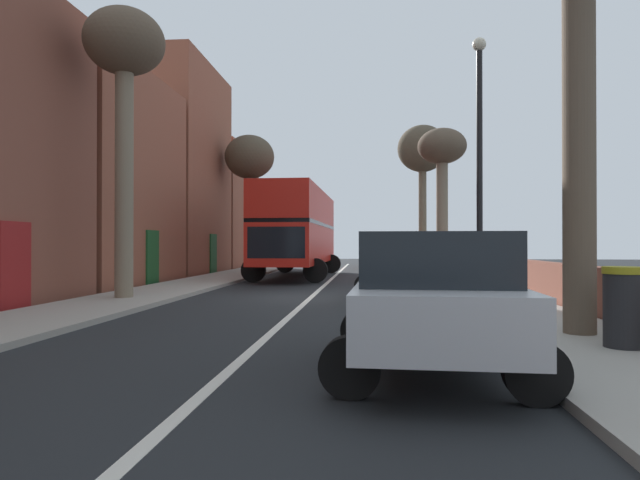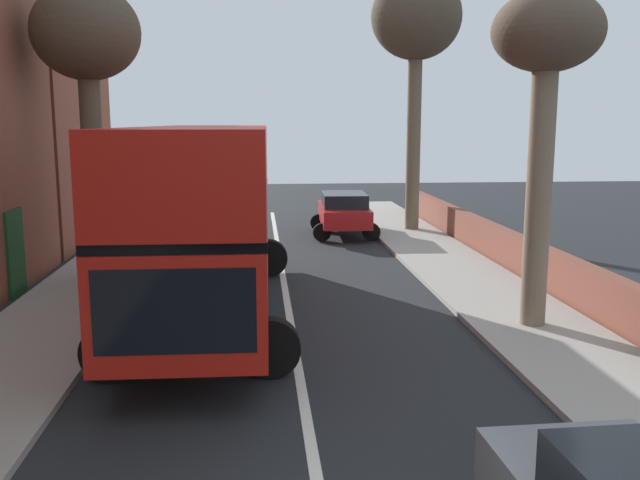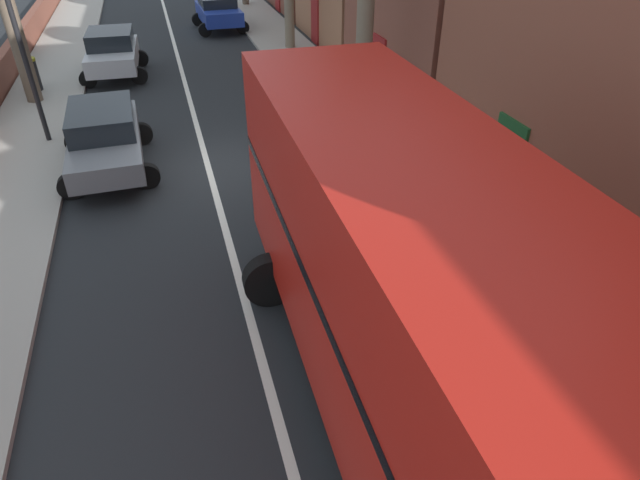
{
  "view_description": "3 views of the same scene",
  "coord_description": "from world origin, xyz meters",
  "px_view_note": "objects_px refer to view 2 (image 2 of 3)",
  "views": [
    {
      "loc": [
        1.75,
        -15.93,
        1.58
      ],
      "look_at": [
        -0.04,
        3.35,
        1.72
      ],
      "focal_mm": 30.61,
      "sensor_mm": 36.0,
      "label": 1
    },
    {
      "loc": [
        -0.64,
        -4.84,
        4.16
      ],
      "look_at": [
        0.34,
        5.94,
        2.3
      ],
      "focal_mm": 38.7,
      "sensor_mm": 36.0,
      "label": 2
    },
    {
      "loc": [
        0.84,
        13.64,
        6.49
      ],
      "look_at": [
        -1.47,
        5.8,
        1.03
      ],
      "focal_mm": 30.32,
      "sensor_mm": 36.0,
      "label": 3
    }
  ],
  "objects_px": {
    "double_decker_bus": "(208,208)",
    "street_tree_right_1": "(546,58)",
    "street_tree_left_6": "(87,44)",
    "parked_car_red_right_1": "(344,211)",
    "street_tree_right_3": "(416,23)"
  },
  "relations": [
    {
      "from": "street_tree_right_1",
      "to": "street_tree_left_6",
      "type": "relative_size",
      "value": 0.87
    },
    {
      "from": "parked_car_red_right_1",
      "to": "street_tree_right_3",
      "type": "height_order",
      "value": "street_tree_right_3"
    },
    {
      "from": "double_decker_bus",
      "to": "street_tree_left_6",
      "type": "height_order",
      "value": "street_tree_left_6"
    },
    {
      "from": "street_tree_right_1",
      "to": "street_tree_left_6",
      "type": "distance_m",
      "value": 11.22
    },
    {
      "from": "street_tree_right_3",
      "to": "parked_car_red_right_1",
      "type": "bearing_deg",
      "value": -165.49
    },
    {
      "from": "street_tree_right_1",
      "to": "double_decker_bus",
      "type": "bearing_deg",
      "value": 166.18
    },
    {
      "from": "double_decker_bus",
      "to": "street_tree_right_1",
      "type": "distance_m",
      "value": 7.4
    },
    {
      "from": "double_decker_bus",
      "to": "street_tree_right_1",
      "type": "relative_size",
      "value": 1.72
    },
    {
      "from": "parked_car_red_right_1",
      "to": "street_tree_left_6",
      "type": "height_order",
      "value": "street_tree_left_6"
    },
    {
      "from": "parked_car_red_right_1",
      "to": "street_tree_left_6",
      "type": "xyz_separation_m",
      "value": [
        -7.41,
        -6.48,
        5.19
      ]
    },
    {
      "from": "street_tree_right_3",
      "to": "street_tree_left_6",
      "type": "bearing_deg",
      "value": -144.63
    },
    {
      "from": "street_tree_right_1",
      "to": "street_tree_right_3",
      "type": "bearing_deg",
      "value": 88.45
    },
    {
      "from": "street_tree_right_1",
      "to": "street_tree_left_6",
      "type": "height_order",
      "value": "street_tree_left_6"
    },
    {
      "from": "double_decker_bus",
      "to": "parked_car_red_right_1",
      "type": "distance_m",
      "value": 11.24
    },
    {
      "from": "street_tree_left_6",
      "to": "parked_car_red_right_1",
      "type": "bearing_deg",
      "value": 41.17
    }
  ]
}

